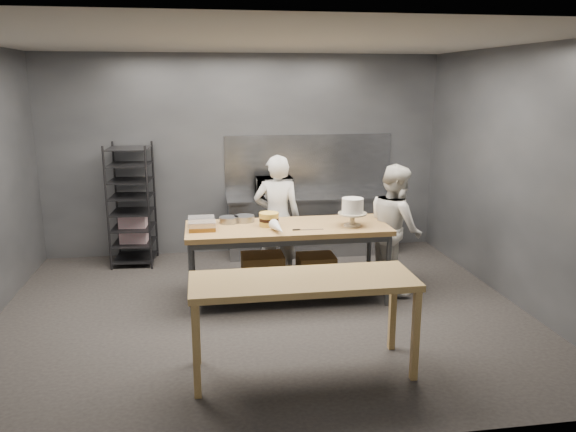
# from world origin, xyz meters

# --- Properties ---
(ground) EXTENTS (6.00, 6.00, 0.00)m
(ground) POSITION_xyz_m (0.00, 0.00, 0.00)
(ground) COLOR black
(ground) RESTS_ON ground
(back_wall) EXTENTS (6.00, 0.04, 3.00)m
(back_wall) POSITION_xyz_m (0.00, 2.50, 1.50)
(back_wall) COLOR #4C4F54
(back_wall) RESTS_ON ground
(work_table) EXTENTS (2.40, 0.90, 0.92)m
(work_table) POSITION_xyz_m (0.33, 0.40, 0.57)
(work_table) COLOR brown
(work_table) RESTS_ON ground
(near_counter) EXTENTS (2.00, 0.70, 0.90)m
(near_counter) POSITION_xyz_m (0.20, -1.40, 0.81)
(near_counter) COLOR olive
(near_counter) RESTS_ON ground
(back_counter) EXTENTS (2.60, 0.60, 0.90)m
(back_counter) POSITION_xyz_m (1.00, 2.18, 0.45)
(back_counter) COLOR slate
(back_counter) RESTS_ON ground
(splashback_panel) EXTENTS (2.60, 0.02, 0.90)m
(splashback_panel) POSITION_xyz_m (1.00, 2.48, 1.35)
(splashback_panel) COLOR slate
(splashback_panel) RESTS_ON back_counter
(speed_rack) EXTENTS (0.64, 0.69, 1.75)m
(speed_rack) POSITION_xyz_m (-1.65, 2.10, 0.86)
(speed_rack) COLOR black
(speed_rack) RESTS_ON ground
(chef_behind) EXTENTS (0.67, 0.50, 1.68)m
(chef_behind) POSITION_xyz_m (0.31, 1.10, 0.84)
(chef_behind) COLOR silver
(chef_behind) RESTS_ON ground
(chef_right) EXTENTS (0.66, 0.82, 1.61)m
(chef_right) POSITION_xyz_m (1.72, 0.50, 0.80)
(chef_right) COLOR silver
(chef_right) RESTS_ON ground
(microwave) EXTENTS (0.54, 0.37, 0.30)m
(microwave) POSITION_xyz_m (0.41, 2.18, 1.05)
(microwave) COLOR black
(microwave) RESTS_ON back_counter
(frosted_cake_stand) EXTENTS (0.34, 0.34, 0.34)m
(frosted_cake_stand) POSITION_xyz_m (1.10, 0.25, 1.14)
(frosted_cake_stand) COLOR #C0B499
(frosted_cake_stand) RESTS_ON work_table
(layer_cake) EXTENTS (0.23, 0.23, 0.16)m
(layer_cake) POSITION_xyz_m (0.12, 0.41, 1.00)
(layer_cake) COLOR gold
(layer_cake) RESTS_ON work_table
(cake_pans) EXTENTS (0.43, 0.28, 0.07)m
(cake_pans) POSITION_xyz_m (-0.24, 0.64, 0.96)
(cake_pans) COLOR gray
(cake_pans) RESTS_ON work_table
(piping_bag) EXTENTS (0.17, 0.39, 0.12)m
(piping_bag) POSITION_xyz_m (0.18, 0.06, 0.98)
(piping_bag) COLOR silver
(piping_bag) RESTS_ON work_table
(offset_spatula) EXTENTS (0.36, 0.02, 0.02)m
(offset_spatula) POSITION_xyz_m (0.49, 0.15, 0.93)
(offset_spatula) COLOR slate
(offset_spatula) RESTS_ON work_table
(pastry_clamshells) EXTENTS (0.32, 0.44, 0.11)m
(pastry_clamshells) POSITION_xyz_m (-0.67, 0.42, 0.98)
(pastry_clamshells) COLOR #A06520
(pastry_clamshells) RESTS_ON work_table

